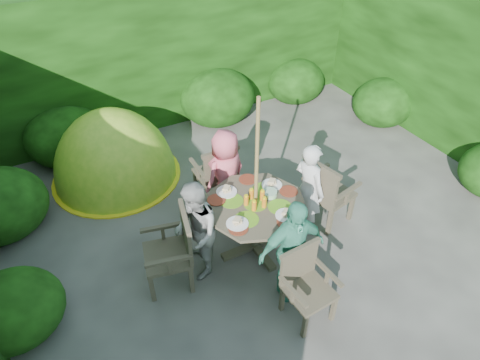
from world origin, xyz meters
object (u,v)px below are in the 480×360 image
garden_chair_back (217,173)px  garden_chair_front (305,283)px  garden_chair_right (326,191)px  patio_table (256,211)px  dome_tent (118,177)px  child_front (292,251)px  garden_chair_left (174,250)px  child_right (308,189)px  parasol_pole (256,182)px  child_back (226,174)px  child_left (196,231)px

garden_chair_back → garden_chair_front: garden_chair_back is taller
garden_chair_right → garden_chair_back: (-1.10, 1.11, -0.03)m
patio_table → dome_tent: (-1.19, 2.35, -0.64)m
patio_table → garden_chair_back: (-0.01, 1.10, -0.13)m
garden_chair_front → child_front: size_ratio=0.63×
garden_chair_left → child_right: (1.89, 0.03, 0.15)m
parasol_pole → child_back: 0.91m
garden_chair_front → child_left: child_left is taller
garden_chair_front → child_back: (-0.00, 1.90, 0.21)m
garden_chair_right → child_right: (-0.29, 0.02, 0.14)m
garden_chair_left → garden_chair_front: bearing=58.1°
child_right → child_front: size_ratio=0.99×
garden_chair_back → child_right: bearing=126.4°
garden_chair_left → garden_chair_right: bearing=102.9°
parasol_pole → child_back: size_ratio=1.64×
garden_chair_left → garden_chair_front: garden_chair_left is taller
patio_table → child_back: child_back is taller
garden_chair_right → dome_tent: (-2.28, 2.37, -0.54)m
parasol_pole → child_right: (0.80, 0.00, -0.42)m
child_front → child_back: bearing=94.8°
garden_chair_left → child_front: bearing=67.4°
parasol_pole → dome_tent: 2.86m
child_back → child_right: bearing=119.4°
garden_chair_back → child_back: child_back is taller
garden_chair_right → garden_chair_front: garden_chair_right is taller
parasol_pole → child_right: size_ratio=1.62×
child_back → patio_table: bearing=74.7°
parasol_pole → garden_chair_back: parasol_pole is taller
parasol_pole → garden_chair_front: parasol_pole is taller
garden_chair_back → child_front: 1.90m
garden_chair_back → child_right: child_right is taller
patio_table → garden_chair_left: garden_chair_left is taller
parasol_pole → garden_chair_left: bearing=-178.8°
patio_table → child_right: child_right is taller
parasol_pole → child_right: bearing=0.2°
garden_chair_front → dome_tent: dome_tent is taller
patio_table → child_back: 0.80m
child_left → child_back: 1.13m
garden_chair_front → child_back: child_back is taller
child_left → child_front: (0.80, -0.80, 0.02)m
child_right → child_left: bearing=82.2°
garden_chair_right → garden_chair_left: size_ratio=1.02×
dome_tent → garden_chair_left: bearing=-74.7°
garden_chair_back → dome_tent: size_ratio=0.41×
garden_chair_left → child_back: bearing=139.7°
child_back → child_front: child_front is taller
child_right → dome_tent: bearing=32.2°
parasol_pole → garden_chair_front: size_ratio=2.53×
garden_chair_left → garden_chair_front: 1.54m
patio_table → child_left: child_left is taller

